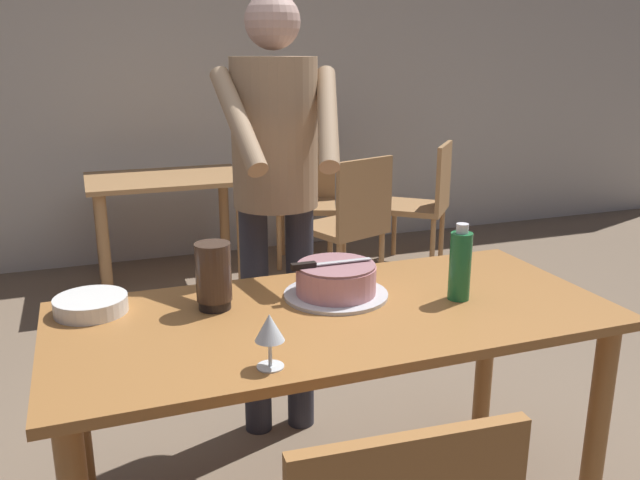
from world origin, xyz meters
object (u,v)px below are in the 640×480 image
at_px(cake_knife, 315,265).
at_px(water_bottle, 460,265).
at_px(plate_stack, 91,305).
at_px(background_table, 168,201).
at_px(person_cutting_cake, 276,174).
at_px(hurricane_lamp, 214,276).
at_px(cake_on_platter, 336,281).
at_px(main_dining_table, 335,345).
at_px(background_chair_2, 425,200).
at_px(wine_glass_near, 270,330).
at_px(background_chair_1, 305,195).
at_px(background_chair_3, 350,221).

distance_m(cake_knife, water_bottle, 0.46).
relative_size(plate_stack, background_table, 0.22).
bearing_deg(person_cutting_cake, hurricane_lamp, -126.74).
bearing_deg(cake_knife, cake_on_platter, -0.41).
xyz_separation_m(cake_on_platter, hurricane_lamp, (-0.39, 0.03, 0.06)).
distance_m(main_dining_table, hurricane_lamp, 0.43).
distance_m(cake_knife, background_chair_2, 2.75).
relative_size(main_dining_table, cake_on_platter, 5.03).
xyz_separation_m(main_dining_table, person_cutting_cake, (-0.01, 0.60, 0.44)).
height_order(wine_glass_near, background_chair_1, background_chair_1).
height_order(cake_on_platter, background_chair_3, background_chair_3).
distance_m(plate_stack, wine_glass_near, 0.68).
bearing_deg(wine_glass_near, main_dining_table, 44.86).
bearing_deg(main_dining_table, background_chair_1, 72.99).
height_order(cake_knife, hurricane_lamp, hurricane_lamp).
xyz_separation_m(background_table, background_chair_1, (1.03, 0.23, -0.09)).
bearing_deg(background_chair_3, cake_knife, -115.94).
xyz_separation_m(person_cutting_cake, background_chair_1, (0.85, 2.15, -0.58)).
distance_m(hurricane_lamp, background_chair_3, 2.18).
height_order(main_dining_table, water_bottle, water_bottle).
height_order(water_bottle, background_chair_3, water_bottle).
bearing_deg(plate_stack, background_table, 77.15).
xyz_separation_m(person_cutting_cake, background_table, (-0.18, 1.92, -0.50)).
bearing_deg(background_chair_2, water_bottle, -116.75).
bearing_deg(water_bottle, plate_stack, 165.60).
bearing_deg(plate_stack, person_cutting_cake, 26.77).
bearing_deg(background_table, main_dining_table, -85.79).
xyz_separation_m(hurricane_lamp, person_cutting_cake, (0.33, 0.45, 0.22)).
xyz_separation_m(wine_glass_near, hurricane_lamp, (-0.05, 0.44, 0.00)).
distance_m(cake_on_platter, plate_stack, 0.76).
distance_m(cake_knife, plate_stack, 0.70).
bearing_deg(person_cutting_cake, cake_on_platter, -83.37).
distance_m(water_bottle, background_chair_1, 2.85).
bearing_deg(plate_stack, cake_knife, -10.72).
xyz_separation_m(main_dining_table, plate_stack, (-0.70, 0.25, 0.14)).
xyz_separation_m(plate_stack, water_bottle, (1.11, -0.29, 0.09)).
xyz_separation_m(wine_glass_near, background_chair_2, (1.88, 2.60, -0.36)).
bearing_deg(background_chair_3, water_bottle, -102.84).
relative_size(cake_knife, background_chair_2, 0.30).
xyz_separation_m(water_bottle, person_cutting_cake, (-0.42, 0.64, 0.21)).
distance_m(cake_knife, background_chair_1, 2.80).
bearing_deg(water_bottle, background_chair_2, 63.25).
height_order(cake_knife, background_table, cake_knife).
xyz_separation_m(hurricane_lamp, background_table, (0.16, 2.37, -0.28)).
relative_size(cake_on_platter, person_cutting_cake, 0.20).
xyz_separation_m(cake_on_platter, wine_glass_near, (-0.34, -0.41, 0.05)).
xyz_separation_m(cake_on_platter, plate_stack, (-0.75, 0.13, -0.03)).
relative_size(water_bottle, background_table, 0.25).
distance_m(plate_stack, background_chair_1, 2.96).
distance_m(cake_knife, wine_glass_near, 0.49).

